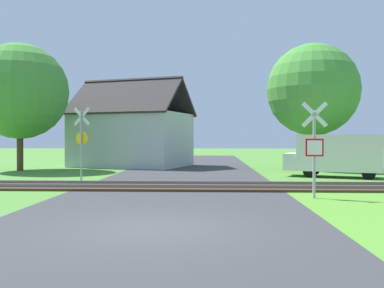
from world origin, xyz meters
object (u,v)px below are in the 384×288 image
Objects in this scene: house at (132,137)px; tree_left at (20,91)px; crossing_sign_far at (81,139)px; mail_truck at (336,154)px; stop_sign_near at (314,146)px; tree_right at (313,90)px.

house is 1.17× the size of tree_left.
crossing_sign_far is 11.34m from house.
tree_left reaches higher than mail_truck.
tree_left reaches higher than stop_sign_near.
house is 1.13× the size of tree_right.
tree_left is 19.04m from tree_right.
tree_left is at bearing -34.56° from stop_sign_near.
tree_right is 7.25m from mail_truck.
tree_left is 1.54× the size of mail_truck.
house reaches higher than mail_truck.
tree_left is (-5.97, 6.61, 3.00)m from crossing_sign_far.
stop_sign_near is 0.35× the size of house.
mail_truck is at bearing -11.59° from tree_left.
tree_left is at bearing -173.43° from tree_right.
stop_sign_near is at bearing -179.87° from mail_truck.
stop_sign_near is 8.72m from mail_truck.
tree_right reaches higher than crossing_sign_far.
tree_right is (12.59, -2.55, 3.15)m from house.
stop_sign_near is 0.39× the size of tree_right.
tree_right reaches higher than mail_truck.
tree_left is (-15.60, 11.96, 3.24)m from stop_sign_near.
house reaches higher than crossing_sign_far.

